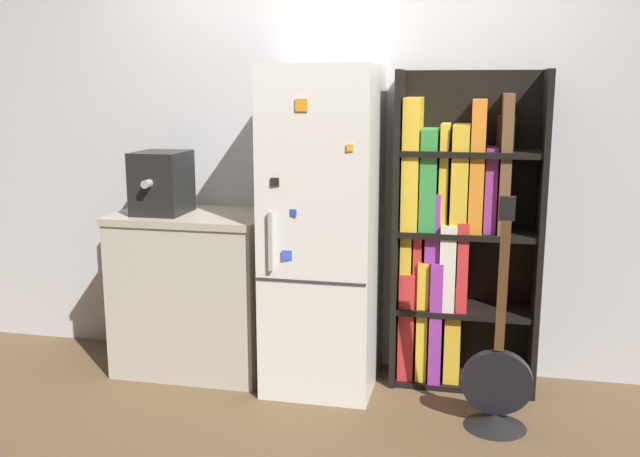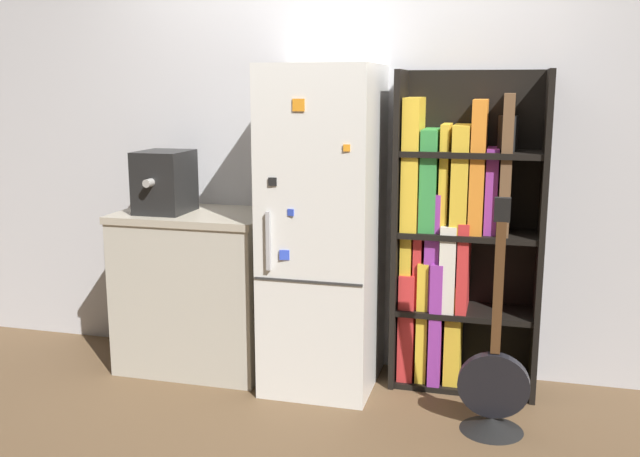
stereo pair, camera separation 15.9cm
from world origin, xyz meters
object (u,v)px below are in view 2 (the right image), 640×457
object	(u,v)px
refrigerator	(324,229)
bookshelf	(453,239)
espresso_machine	(165,182)
guitar	(493,398)

from	to	relation	value
refrigerator	bookshelf	distance (m)	0.70
espresso_machine	guitar	size ratio (longest dim) A/B	0.32
refrigerator	bookshelf	size ratio (longest dim) A/B	1.02
espresso_machine	refrigerator	bearing A→B (deg)	0.59
espresso_machine	bookshelf	bearing A→B (deg)	6.30
refrigerator	bookshelf	world-z (taller)	refrigerator
espresso_machine	guitar	xyz separation A→B (m)	(1.85, -0.36, -0.93)
refrigerator	guitar	size ratio (longest dim) A/B	1.51
refrigerator	bookshelf	bearing A→B (deg)	13.88
bookshelf	espresso_machine	bearing A→B (deg)	-173.70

